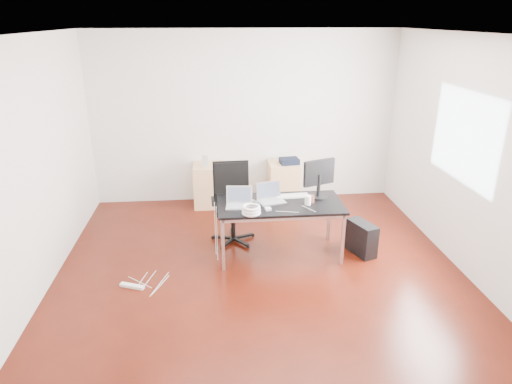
{
  "coord_description": "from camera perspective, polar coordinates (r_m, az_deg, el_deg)",
  "views": [
    {
      "loc": [
        -0.52,
        -4.91,
        2.96
      ],
      "look_at": [
        0.0,
        0.55,
        0.85
      ],
      "focal_mm": 32.0,
      "sensor_mm": 36.0,
      "label": 1
    }
  ],
  "objects": [
    {
      "name": "cup_brown",
      "position": [
        5.89,
        6.92,
        -0.85
      ],
      "size": [
        0.1,
        0.1,
        0.1
      ],
      "primitive_type": "cylinder",
      "rotation": [
        0.0,
        0.0,
        -0.31
      ],
      "color": "brown",
      "rests_on": "desk"
    },
    {
      "name": "monitor",
      "position": [
        6.0,
        7.86,
        1.93
      ],
      "size": [
        0.44,
        0.26,
        0.51
      ],
      "rotation": [
        0.0,
        0.0,
        0.37
      ],
      "color": "black",
      "rests_on": "desk"
    },
    {
      "name": "room_shell",
      "position": [
        5.18,
        0.98,
        3.56
      ],
      "size": [
        5.0,
        5.0,
        5.0
      ],
      "color": "#390E06",
      "rests_on": "ground"
    },
    {
      "name": "wastebasket",
      "position": [
        7.7,
        -2.21,
        -0.44
      ],
      "size": [
        0.26,
        0.26,
        0.28
      ],
      "primitive_type": "cylinder",
      "rotation": [
        0.0,
        0.0,
        -0.11
      ],
      "color": "black",
      "rests_on": "ground"
    },
    {
      "name": "desk",
      "position": [
        5.87,
        3.03,
        -1.88
      ],
      "size": [
        1.6,
        0.8,
        0.73
      ],
      "color": "black",
      "rests_on": "ground"
    },
    {
      "name": "filing_cabinet_right",
      "position": [
        7.69,
        3.47,
        1.16
      ],
      "size": [
        0.5,
        0.5,
        0.7
      ],
      "primitive_type": "cube",
      "color": "tan",
      "rests_on": "ground"
    },
    {
      "name": "filing_cabinet_left",
      "position": [
        7.6,
        -5.89,
        0.86
      ],
      "size": [
        0.5,
        0.5,
        0.7
      ],
      "primitive_type": "cube",
      "color": "tan",
      "rests_on": "ground"
    },
    {
      "name": "keyboard",
      "position": [
        6.06,
        4.55,
        -0.5
      ],
      "size": [
        0.45,
        0.17,
        0.02
      ],
      "primitive_type": "cube",
      "rotation": [
        0.0,
        0.0,
        0.07
      ],
      "color": "white",
      "rests_on": "desk"
    },
    {
      "name": "navy_garment",
      "position": [
        7.53,
        4.18,
        3.89
      ],
      "size": [
        0.33,
        0.27,
        0.09
      ],
      "primitive_type": "cube",
      "rotation": [
        0.0,
        0.0,
        0.12
      ],
      "color": "black",
      "rests_on": "filing_cabinet_right"
    },
    {
      "name": "cup_white",
      "position": [
        5.81,
        6.5,
        -1.02
      ],
      "size": [
        0.11,
        0.11,
        0.12
      ],
      "primitive_type": "cylinder",
      "rotation": [
        0.0,
        0.0,
        -0.4
      ],
      "color": "white",
      "rests_on": "desk"
    },
    {
      "name": "office_chair",
      "position": [
        6.32,
        -3.0,
        -0.86
      ],
      "size": [
        0.5,
        0.52,
        1.08
      ],
      "rotation": [
        0.0,
        0.0,
        0.04
      ],
      "color": "black",
      "rests_on": "ground"
    },
    {
      "name": "power_adapter",
      "position": [
        5.63,
        1.52,
        -2.13
      ],
      "size": [
        0.08,
        0.08,
        0.03
      ],
      "primitive_type": "cube",
      "rotation": [
        0.0,
        0.0,
        0.18
      ],
      "color": "white",
      "rests_on": "desk"
    },
    {
      "name": "laptop_left",
      "position": [
        5.74,
        -2.1,
        -1.22
      ],
      "size": [
        0.35,
        0.28,
        0.23
      ],
      "rotation": [
        0.0,
        0.0,
        -0.1
      ],
      "color": "silver",
      "rests_on": "desk"
    },
    {
      "name": "cable_coil",
      "position": [
        5.5,
        -0.6,
        -2.25
      ],
      "size": [
        0.24,
        0.24,
        0.11
      ],
      "rotation": [
        0.0,
        0.0,
        0.08
      ],
      "color": "white",
      "rests_on": "desk"
    },
    {
      "name": "speaker",
      "position": [
        7.41,
        -6.4,
        3.89
      ],
      "size": [
        0.09,
        0.08,
        0.18
      ],
      "primitive_type": "cube",
      "rotation": [
        0.0,
        0.0,
        -0.03
      ],
      "color": "#9E9E9E",
      "rests_on": "filing_cabinet_left"
    },
    {
      "name": "pc_tower",
      "position": [
        6.23,
        13.04,
        -5.63
      ],
      "size": [
        0.35,
        0.49,
        0.44
      ],
      "primitive_type": "cube",
      "rotation": [
        0.0,
        0.0,
        0.37
      ],
      "color": "black",
      "rests_on": "ground"
    },
    {
      "name": "laptop_right",
      "position": [
        5.89,
        1.82,
        -0.64
      ],
      "size": [
        0.38,
        0.33,
        0.23
      ],
      "rotation": [
        0.0,
        0.0,
        0.26
      ],
      "color": "silver",
      "rests_on": "desk"
    },
    {
      "name": "power_strip",
      "position": [
        5.63,
        -15.23,
        -11.28
      ],
      "size": [
        0.3,
        0.17,
        0.04
      ],
      "primitive_type": "cube",
      "rotation": [
        0.0,
        0.0,
        -0.38
      ],
      "color": "white",
      "rests_on": "ground"
    }
  ]
}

